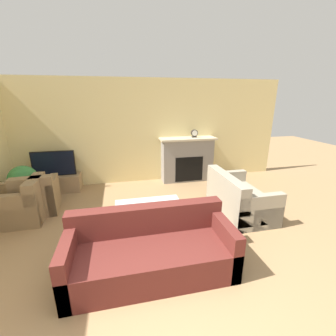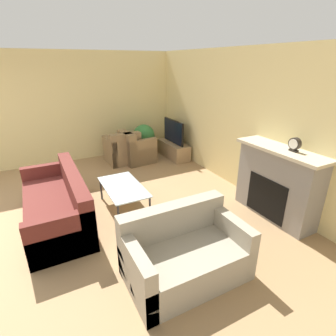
{
  "view_description": "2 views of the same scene",
  "coord_description": "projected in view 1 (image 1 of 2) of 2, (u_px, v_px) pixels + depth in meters",
  "views": [
    {
      "loc": [
        -0.2,
        -1.48,
        2.23
      ],
      "look_at": [
        0.74,
        2.78,
        0.85
      ],
      "focal_mm": 24.0,
      "sensor_mm": 36.0,
      "label": 1
    },
    {
      "loc": [
        4.19,
        0.85,
        2.44
      ],
      "look_at": [
        0.31,
        2.88,
        0.65
      ],
      "focal_mm": 28.0,
      "sensor_mm": 36.0,
      "label": 2
    }
  ],
  "objects": [
    {
      "name": "coffee_table",
      "position": [
        149.0,
        207.0,
        3.92
      ],
      "size": [
        1.15,
        0.61,
        0.44
      ],
      "color": "#333338",
      "rests_on": "ground_plane"
    },
    {
      "name": "armchair_accent",
      "position": [
        37.0,
        198.0,
        4.5
      ],
      "size": [
        0.81,
        0.83,
        0.82
      ],
      "rotation": [
        0.0,
        0.0,
        3.24
      ],
      "color": "#8C704C",
      "rests_on": "ground_plane"
    },
    {
      "name": "armchair_by_window",
      "position": [
        23.0,
        206.0,
        4.18
      ],
      "size": [
        0.82,
        0.8,
        0.82
      ],
      "rotation": [
        0.0,
        0.0,
        -1.54
      ],
      "color": "#8C704C",
      "rests_on": "ground_plane"
    },
    {
      "name": "couch_sectional",
      "position": [
        151.0,
        252.0,
        2.95
      ],
      "size": [
        2.12,
        0.87,
        0.82
      ],
      "color": "#5B231E",
      "rests_on": "ground_plane"
    },
    {
      "name": "tv_stand",
      "position": [
        57.0,
        183.0,
        5.52
      ],
      "size": [
        1.12,
        0.43,
        0.41
      ],
      "color": "#997A56",
      "rests_on": "ground_plane"
    },
    {
      "name": "fireplace",
      "position": [
        187.0,
        158.0,
        6.16
      ],
      "size": [
        1.5,
        0.48,
        1.2
      ],
      "color": "gray",
      "rests_on": "ground_plane"
    },
    {
      "name": "mantel_clock",
      "position": [
        194.0,
        133.0,
        5.99
      ],
      "size": [
        0.18,
        0.07,
        0.21
      ],
      "color": "#28231E",
      "rests_on": "fireplace"
    },
    {
      "name": "wall_back",
      "position": [
        127.0,
        133.0,
        5.84
      ],
      "size": [
        8.55,
        0.06,
        2.7
      ],
      "color": "beige",
      "rests_on": "ground_plane"
    },
    {
      "name": "couch_loveseat",
      "position": [
        238.0,
        199.0,
        4.47
      ],
      "size": [
        0.87,
        1.41,
        0.82
      ],
      "rotation": [
        0.0,
        0.0,
        1.57
      ],
      "color": "#9E937F",
      "rests_on": "ground_plane"
    },
    {
      "name": "tv",
      "position": [
        54.0,
        164.0,
        5.36
      ],
      "size": [
        0.97,
        0.06,
        0.61
      ],
      "color": "black",
      "rests_on": "tv_stand"
    },
    {
      "name": "potted_plant",
      "position": [
        23.0,
        181.0,
        4.7
      ],
      "size": [
        0.58,
        0.58,
        0.88
      ],
      "color": "#47474C",
      "rests_on": "ground_plane"
    }
  ]
}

